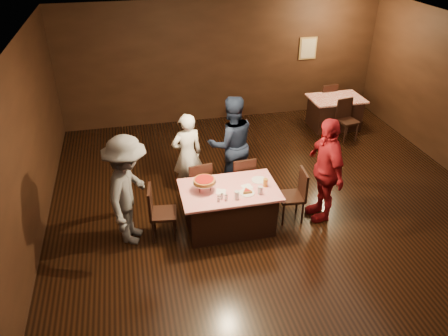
# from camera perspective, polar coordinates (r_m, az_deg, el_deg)

# --- Properties ---
(room) EXTENTS (10.00, 10.04, 3.02)m
(room) POSITION_cam_1_polar(r_m,az_deg,el_deg) (6.38, 9.84, 6.52)
(room) COLOR black
(room) RESTS_ON ground
(main_table) EXTENTS (1.60, 1.00, 0.77)m
(main_table) POSITION_cam_1_polar(r_m,az_deg,el_deg) (7.36, 0.67, -5.28)
(main_table) COLOR red
(main_table) RESTS_ON ground
(back_table) EXTENTS (1.30, 0.90, 0.77)m
(back_table) POSITION_cam_1_polar(r_m,az_deg,el_deg) (11.27, 14.23, 7.06)
(back_table) COLOR #AD160B
(back_table) RESTS_ON ground
(chair_far_left) EXTENTS (0.48, 0.48, 0.95)m
(chair_far_left) POSITION_cam_1_polar(r_m,az_deg,el_deg) (7.85, -3.44, -2.00)
(chair_far_left) COLOR black
(chair_far_left) RESTS_ON ground
(chair_far_right) EXTENTS (0.45, 0.45, 0.95)m
(chair_far_right) POSITION_cam_1_polar(r_m,az_deg,el_deg) (7.99, 2.22, -1.32)
(chair_far_right) COLOR black
(chair_far_right) RESTS_ON ground
(chair_end_left) EXTENTS (0.47, 0.47, 0.95)m
(chair_end_left) POSITION_cam_1_polar(r_m,az_deg,el_deg) (7.17, -7.95, -5.77)
(chair_end_left) COLOR black
(chair_end_left) RESTS_ON ground
(chair_end_right) EXTENTS (0.46, 0.46, 0.95)m
(chair_end_right) POSITION_cam_1_polar(r_m,az_deg,el_deg) (7.59, 8.79, -3.59)
(chair_end_right) COLOR black
(chair_end_right) RESTS_ON ground
(chair_back_near) EXTENTS (0.49, 0.49, 0.95)m
(chair_back_near) POSITION_cam_1_polar(r_m,az_deg,el_deg) (10.67, 15.88, 6.02)
(chair_back_near) COLOR black
(chair_back_near) RESTS_ON ground
(chair_back_far) EXTENTS (0.45, 0.45, 0.95)m
(chair_back_far) POSITION_cam_1_polar(r_m,az_deg,el_deg) (11.73, 13.03, 8.63)
(chair_back_far) COLOR black
(chair_back_far) RESTS_ON ground
(diner_white_jacket) EXTENTS (0.66, 0.51, 1.62)m
(diner_white_jacket) POSITION_cam_1_polar(r_m,az_deg,el_deg) (8.10, -4.82, 1.77)
(diner_white_jacket) COLOR white
(diner_white_jacket) RESTS_ON ground
(diner_navy_hoodie) EXTENTS (0.96, 0.78, 1.88)m
(diner_navy_hoodie) POSITION_cam_1_polar(r_m,az_deg,el_deg) (8.17, 0.97, 3.19)
(diner_navy_hoodie) COLOR #141C32
(diner_navy_hoodie) RESTS_ON ground
(diner_grey_knit) EXTENTS (1.04, 1.36, 1.86)m
(diner_grey_knit) POSITION_cam_1_polar(r_m,az_deg,el_deg) (6.96, -12.37, -2.94)
(diner_grey_knit) COLOR #57575B
(diner_grey_knit) RESTS_ON ground
(diner_red_shirt) EXTENTS (0.49, 1.11, 1.88)m
(diner_red_shirt) POSITION_cam_1_polar(r_m,az_deg,el_deg) (7.53, 13.08, -0.21)
(diner_red_shirt) COLOR maroon
(diner_red_shirt) RESTS_ON ground
(pizza_stand) EXTENTS (0.38, 0.38, 0.22)m
(pizza_stand) POSITION_cam_1_polar(r_m,az_deg,el_deg) (7.01, -2.58, -1.70)
(pizza_stand) COLOR black
(pizza_stand) RESTS_ON main_table
(plate_with_slice) EXTENTS (0.25, 0.25, 0.06)m
(plate_with_slice) POSITION_cam_1_polar(r_m,az_deg,el_deg) (7.03, 3.01, -3.12)
(plate_with_slice) COLOR white
(plate_with_slice) RESTS_ON main_table
(plate_empty) EXTENTS (0.25, 0.25, 0.01)m
(plate_empty) POSITION_cam_1_polar(r_m,az_deg,el_deg) (7.38, 4.57, -1.57)
(plate_empty) COLOR white
(plate_empty) RESTS_ON main_table
(glass_front_left) EXTENTS (0.08, 0.08, 0.14)m
(glass_front_left) POSITION_cam_1_polar(r_m,az_deg,el_deg) (6.87, 1.67, -3.56)
(glass_front_left) COLOR silver
(glass_front_left) RESTS_ON main_table
(glass_front_right) EXTENTS (0.08, 0.08, 0.14)m
(glass_front_right) POSITION_cam_1_polar(r_m,az_deg,el_deg) (7.00, 4.75, -2.92)
(glass_front_right) COLOR silver
(glass_front_right) RESTS_ON main_table
(glass_amber) EXTENTS (0.08, 0.08, 0.14)m
(glass_amber) POSITION_cam_1_polar(r_m,az_deg,el_deg) (7.20, 5.43, -1.92)
(glass_amber) COLOR #BF7F26
(glass_amber) RESTS_ON main_table
(condiments) EXTENTS (0.17, 0.10, 0.09)m
(condiments) POSITION_cam_1_polar(r_m,az_deg,el_deg) (6.85, -0.23, -3.87)
(condiments) COLOR silver
(condiments) RESTS_ON main_table
(napkin_center) EXTENTS (0.19, 0.19, 0.01)m
(napkin_center) POSITION_cam_1_polar(r_m,az_deg,el_deg) (7.20, 3.01, -2.45)
(napkin_center) COLOR white
(napkin_center) RESTS_ON main_table
(napkin_left) EXTENTS (0.21, 0.21, 0.01)m
(napkin_left) POSITION_cam_1_polar(r_m,az_deg,el_deg) (7.07, -0.41, -3.11)
(napkin_left) COLOR white
(napkin_left) RESTS_ON main_table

